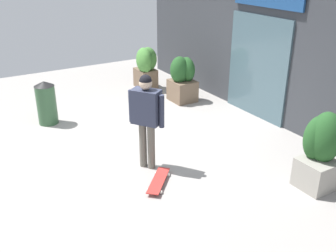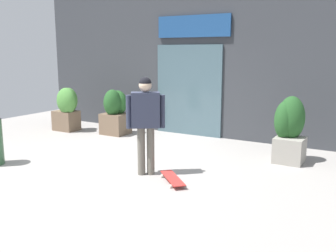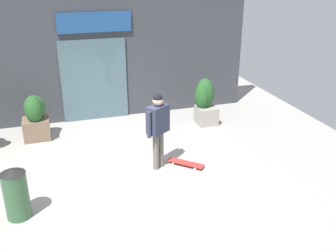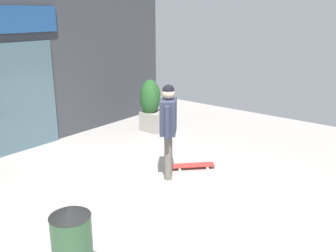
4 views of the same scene
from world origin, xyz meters
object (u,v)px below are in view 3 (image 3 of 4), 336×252
(skateboarder, at_px, (158,124))
(trash_bin, at_px, (16,193))
(planter_box_left, at_px, (35,117))
(planter_box_mid, at_px, (204,99))
(skateboard, at_px, (186,163))

(skateboarder, bearing_deg, trash_bin, -105.22)
(skateboarder, xyz_separation_m, trash_bin, (-2.81, -0.97, -0.55))
(planter_box_left, bearing_deg, planter_box_mid, -3.74)
(skateboard, relative_size, planter_box_mid, 0.58)
(planter_box_mid, bearing_deg, trash_bin, -147.32)
(trash_bin, bearing_deg, skateboarder, 18.99)
(skateboarder, height_order, planter_box_left, skateboarder)
(trash_bin, bearing_deg, planter_box_left, 84.55)
(trash_bin, bearing_deg, skateboard, 14.08)
(skateboarder, height_order, trash_bin, skateboarder)
(planter_box_left, bearing_deg, skateboarder, -43.18)
(planter_box_mid, bearing_deg, planter_box_left, 176.26)
(planter_box_mid, height_order, trash_bin, planter_box_mid)
(skateboard, bearing_deg, planter_box_mid, 102.62)
(skateboard, bearing_deg, skateboarder, -147.29)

